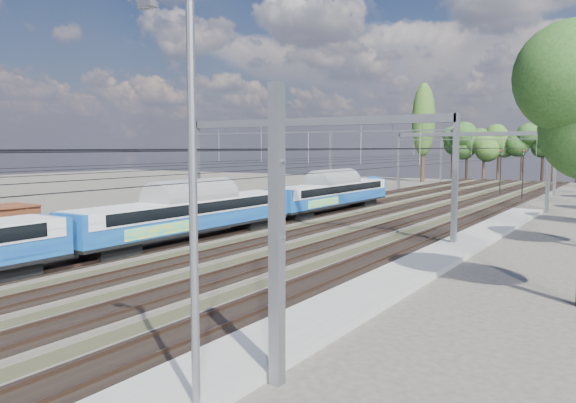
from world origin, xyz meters
The scene contains 10 objects.
track_bed centered at (0.00, 45.00, 0.10)m, with size 21.00×130.00×0.34m.
platform centered at (12.00, 20.00, 0.15)m, with size 3.00×70.00×0.30m, color gray.
catenary centered at (0.33, 52.69, 6.40)m, with size 25.65×130.00×9.00m.
tree_belt centered at (7.52, 93.44, 8.19)m, with size 38.73×99.91×12.20m.
poplar centered at (-14.50, 98.00, 11.89)m, with size 4.40×4.40×19.04m.
emu_train centered at (-4.50, 21.08, 2.56)m, with size 2.98×63.00×4.36m.
worker centered at (0.38, 68.89, 1.00)m, with size 0.73×0.48×2.01m, color black.
signal_near centered at (5.21, 73.49, 4.05)m, with size 0.44×0.40×6.40m.
signal_far centered at (9.16, 67.51, 4.12)m, with size 0.46×0.42×6.51m.
lamp_post centered at (12.99, 2.40, 5.82)m, with size 1.78×0.33×10.67m.
Camera 1 is at (22.40, -7.81, 6.74)m, focal length 35.00 mm.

